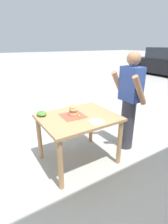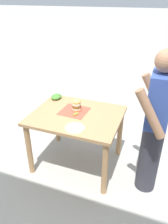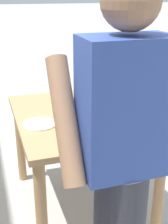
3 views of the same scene
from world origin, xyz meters
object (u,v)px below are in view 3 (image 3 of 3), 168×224
at_px(side_salad, 100,88).
at_px(patio_table, 80,129).
at_px(sandwich, 90,100).
at_px(side_plate_with_forks, 39,124).
at_px(pickle_spear, 76,112).
at_px(diner_across_table, 122,171).

bearing_deg(side_salad, patio_table, 54.15).
relative_size(sandwich, side_plate_with_forks, 0.90).
bearing_deg(side_plate_with_forks, pickle_spear, -158.72).
xyz_separation_m(sandwich, side_salad, (-0.24, -0.41, -0.05)).
bearing_deg(pickle_spear, diner_across_table, 85.57).
distance_m(patio_table, side_salad, 0.58).
distance_m(sandwich, diner_across_table, 1.00).
relative_size(sandwich, diner_across_table, 0.12).
xyz_separation_m(pickle_spear, side_salad, (-0.36, -0.45, 0.02)).
height_order(patio_table, side_plate_with_forks, side_plate_with_forks).
bearing_deg(diner_across_table, side_plate_with_forks, -75.89).
bearing_deg(sandwich, patio_table, 22.31).
distance_m(sandwich, pickle_spear, 0.14).
xyz_separation_m(pickle_spear, side_plate_with_forks, (0.28, 0.11, -0.01)).
distance_m(pickle_spear, side_plate_with_forks, 0.30).
bearing_deg(side_salad, pickle_spear, 51.62).
bearing_deg(diner_across_table, pickle_spear, -94.43).
height_order(patio_table, sandwich, sandwich).
xyz_separation_m(side_plate_with_forks, side_salad, (-0.64, -0.56, 0.03)).
bearing_deg(sandwich, pickle_spear, 16.55).
relative_size(patio_table, side_plate_with_forks, 5.09).
relative_size(patio_table, diner_across_table, 0.66).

